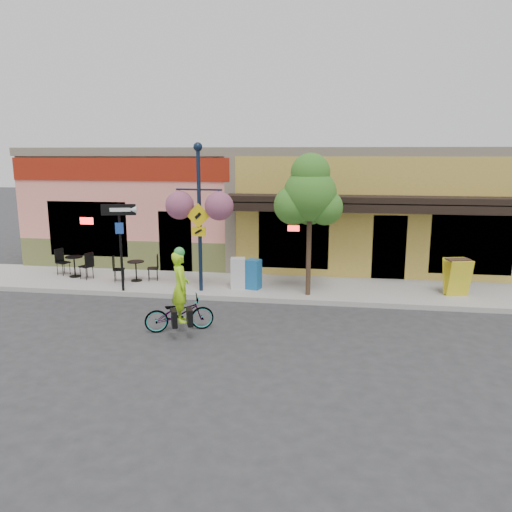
{
  "coord_description": "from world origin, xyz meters",
  "views": [
    {
      "loc": [
        2.49,
        -13.41,
        4.32
      ],
      "look_at": [
        0.35,
        0.5,
        1.4
      ],
      "focal_mm": 35.0,
      "sensor_mm": 36.0,
      "label": 1
    }
  ],
  "objects_px": {
    "newspaper_box_blue": "(254,274)",
    "bicycle": "(179,313)",
    "one_way_sign": "(121,248)",
    "lamp_post": "(200,218)",
    "cyclist_rider": "(181,297)",
    "newspaper_box_grey": "(238,273)",
    "building": "(273,203)",
    "street_tree": "(309,225)"
  },
  "relations": [
    {
      "from": "bicycle",
      "to": "newspaper_box_blue",
      "type": "bearing_deg",
      "value": -42.77
    },
    {
      "from": "lamp_post",
      "to": "newspaper_box_blue",
      "type": "height_order",
      "value": "lamp_post"
    },
    {
      "from": "cyclist_rider",
      "to": "lamp_post",
      "type": "distance_m",
      "value": 3.5
    },
    {
      "from": "cyclist_rider",
      "to": "street_tree",
      "type": "xyz_separation_m",
      "value": [
        2.95,
        3.17,
        1.39
      ]
    },
    {
      "from": "cyclist_rider",
      "to": "one_way_sign",
      "type": "distance_m",
      "value": 3.92
    },
    {
      "from": "one_way_sign",
      "to": "newspaper_box_grey",
      "type": "distance_m",
      "value": 3.65
    },
    {
      "from": "building",
      "to": "lamp_post",
      "type": "height_order",
      "value": "lamp_post"
    },
    {
      "from": "one_way_sign",
      "to": "lamp_post",
      "type": "bearing_deg",
      "value": -3.61
    },
    {
      "from": "one_way_sign",
      "to": "cyclist_rider",
      "type": "bearing_deg",
      "value": -58.13
    },
    {
      "from": "bicycle",
      "to": "newspaper_box_blue",
      "type": "xyz_separation_m",
      "value": [
        1.28,
        3.57,
        0.17
      ]
    },
    {
      "from": "building",
      "to": "street_tree",
      "type": "bearing_deg",
      "value": -74.08
    },
    {
      "from": "newspaper_box_blue",
      "to": "cyclist_rider",
      "type": "bearing_deg",
      "value": -91.31
    },
    {
      "from": "lamp_post",
      "to": "newspaper_box_grey",
      "type": "xyz_separation_m",
      "value": [
        1.08,
        0.45,
        -1.76
      ]
    },
    {
      "from": "one_way_sign",
      "to": "newspaper_box_grey",
      "type": "xyz_separation_m",
      "value": [
        3.45,
        0.83,
        -0.86
      ]
    },
    {
      "from": "newspaper_box_blue",
      "to": "newspaper_box_grey",
      "type": "xyz_separation_m",
      "value": [
        -0.49,
        0.01,
        0.02
      ]
    },
    {
      "from": "one_way_sign",
      "to": "newspaper_box_blue",
      "type": "relative_size",
      "value": 2.89
    },
    {
      "from": "newspaper_box_grey",
      "to": "street_tree",
      "type": "relative_size",
      "value": 0.23
    },
    {
      "from": "newspaper_box_blue",
      "to": "bicycle",
      "type": "bearing_deg",
      "value": -92.03
    },
    {
      "from": "bicycle",
      "to": "cyclist_rider",
      "type": "bearing_deg",
      "value": -113.01
    },
    {
      "from": "building",
      "to": "one_way_sign",
      "type": "distance_m",
      "value": 7.88
    },
    {
      "from": "cyclist_rider",
      "to": "newspaper_box_grey",
      "type": "bearing_deg",
      "value": -34.67
    },
    {
      "from": "lamp_post",
      "to": "newspaper_box_blue",
      "type": "relative_size",
      "value": 4.84
    },
    {
      "from": "lamp_post",
      "to": "one_way_sign",
      "type": "relative_size",
      "value": 1.68
    },
    {
      "from": "cyclist_rider",
      "to": "lamp_post",
      "type": "relative_size",
      "value": 0.39
    },
    {
      "from": "one_way_sign",
      "to": "newspaper_box_grey",
      "type": "relative_size",
      "value": 2.79
    },
    {
      "from": "building",
      "to": "bicycle",
      "type": "xyz_separation_m",
      "value": [
        -1.16,
        -9.61,
        -1.81
      ]
    },
    {
      "from": "newspaper_box_blue",
      "to": "street_tree",
      "type": "height_order",
      "value": "street_tree"
    },
    {
      "from": "cyclist_rider",
      "to": "building",
      "type": "bearing_deg",
      "value": -29.6
    },
    {
      "from": "bicycle",
      "to": "street_tree",
      "type": "height_order",
      "value": "street_tree"
    },
    {
      "from": "newspaper_box_grey",
      "to": "lamp_post",
      "type": "bearing_deg",
      "value": -166.75
    },
    {
      "from": "building",
      "to": "cyclist_rider",
      "type": "bearing_deg",
      "value": -96.6
    },
    {
      "from": "bicycle",
      "to": "lamp_post",
      "type": "distance_m",
      "value": 3.7
    },
    {
      "from": "bicycle",
      "to": "building",
      "type": "bearing_deg",
      "value": -29.9
    },
    {
      "from": "one_way_sign",
      "to": "newspaper_box_blue",
      "type": "height_order",
      "value": "one_way_sign"
    },
    {
      "from": "building",
      "to": "newspaper_box_grey",
      "type": "relative_size",
      "value": 18.99
    },
    {
      "from": "cyclist_rider",
      "to": "one_way_sign",
      "type": "relative_size",
      "value": 0.65
    },
    {
      "from": "newspaper_box_blue",
      "to": "one_way_sign",
      "type": "bearing_deg",
      "value": -150.56
    },
    {
      "from": "cyclist_rider",
      "to": "street_tree",
      "type": "bearing_deg",
      "value": -65.98
    },
    {
      "from": "building",
      "to": "bicycle",
      "type": "height_order",
      "value": "building"
    },
    {
      "from": "bicycle",
      "to": "cyclist_rider",
      "type": "height_order",
      "value": "cyclist_rider"
    },
    {
      "from": "lamp_post",
      "to": "one_way_sign",
      "type": "bearing_deg",
      "value": -167.28
    },
    {
      "from": "lamp_post",
      "to": "street_tree",
      "type": "height_order",
      "value": "lamp_post"
    }
  ]
}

